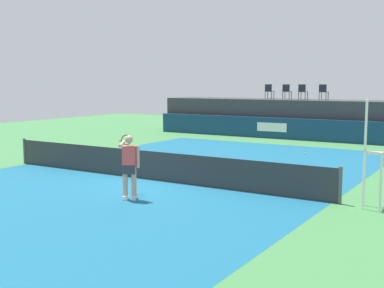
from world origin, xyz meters
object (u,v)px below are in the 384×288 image
object	(u,v)px
net_post_far	(340,185)
tennis_ball	(305,153)
spectator_chair_left	(287,91)
umpire_chair	(369,146)
net_post_near	(25,151)
spectator_chair_right	(323,91)
tennis_player	(129,165)
spectator_chair_center	(303,91)
spectator_chair_far_left	(269,91)

from	to	relation	value
net_post_far	tennis_ball	world-z (taller)	net_post_far
spectator_chair_left	tennis_ball	bearing A→B (deg)	-62.61
umpire_chair	net_post_far	xyz separation A→B (m)	(-0.69, 0.01, -1.09)
net_post_near	net_post_far	bearing A→B (deg)	0.00
spectator_chair_right	umpire_chair	bearing A→B (deg)	-68.85
spectator_chair_left	net_post_far	distance (m)	17.40
spectator_chair_left	umpire_chair	bearing A→B (deg)	-62.05
net_post_far	tennis_ball	distance (m)	9.28
tennis_ball	tennis_player	bearing A→B (deg)	-96.10
net_post_near	tennis_player	size ratio (longest dim) A/B	0.56
spectator_chair_right	net_post_near	distance (m)	17.15
tennis_ball	umpire_chair	bearing A→B (deg)	-61.58
spectator_chair_right	net_post_far	size ratio (longest dim) A/B	0.89
net_post_near	net_post_far	size ratio (longest dim) A/B	1.00
spectator_chair_left	net_post_far	bearing A→B (deg)	-64.05
net_post_near	tennis_player	world-z (taller)	tennis_player
tennis_ball	net_post_near	bearing A→B (deg)	-135.38
spectator_chair_center	umpire_chair	distance (m)	16.93
spectator_chair_far_left	umpire_chair	size ratio (longest dim) A/B	0.32
spectator_chair_center	net_post_near	world-z (taller)	spectator_chair_center
net_post_near	tennis_player	xyz separation A→B (m)	(7.36, -2.52, 0.46)
spectator_chair_right	tennis_player	world-z (taller)	spectator_chair_right
spectator_chair_center	net_post_near	distance (m)	16.55
tennis_player	tennis_ball	bearing A→B (deg)	83.90
spectator_chair_left	spectator_chair_right	distance (m)	2.26
tennis_ball	spectator_chair_far_left	bearing A→B (deg)	124.49
net_post_far	tennis_player	size ratio (longest dim) A/B	0.56
spectator_chair_left	umpire_chair	world-z (taller)	spectator_chair_left
spectator_chair_center	umpire_chair	size ratio (longest dim) A/B	0.32
spectator_chair_center	net_post_far	distance (m)	16.75
umpire_chair	spectator_chair_center	bearing A→B (deg)	115.08
net_post_near	net_post_far	distance (m)	12.40
spectator_chair_left	spectator_chair_center	distance (m)	1.11
spectator_chair_far_left	umpire_chair	xyz separation A→B (m)	(9.29, -15.30, -1.11)
umpire_chair	spectator_chair_left	bearing A→B (deg)	117.95
net_post_far	spectator_chair_far_left	bearing A→B (deg)	119.34
spectator_chair_far_left	spectator_chair_right	xyz separation A→B (m)	(3.30, 0.17, 0.00)
spectator_chair_left	net_post_near	distance (m)	16.41
spectator_chair_far_left	net_post_near	xyz separation A→B (m)	(-3.81, -15.29, -2.19)
spectator_chair_left	spectator_chair_right	size ratio (longest dim) A/B	1.00
umpire_chair	tennis_player	size ratio (longest dim) A/B	1.56
umpire_chair	tennis_player	world-z (taller)	umpire_chair
spectator_chair_center	spectator_chair_right	xyz separation A→B (m)	(1.18, 0.17, 0.00)
spectator_chair_right	tennis_player	bearing A→B (deg)	-89.19
spectator_chair_center	tennis_player	world-z (taller)	spectator_chair_center
spectator_chair_far_left	net_post_near	bearing A→B (deg)	-103.98
spectator_chair_right	net_post_far	world-z (taller)	spectator_chair_right
spectator_chair_center	spectator_chair_far_left	bearing A→B (deg)	-179.96
spectator_chair_right	tennis_ball	world-z (taller)	spectator_chair_right
spectator_chair_left	net_post_near	size ratio (longest dim) A/B	0.89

